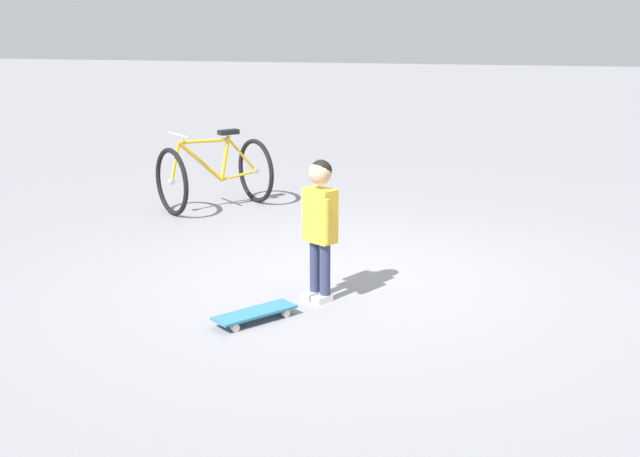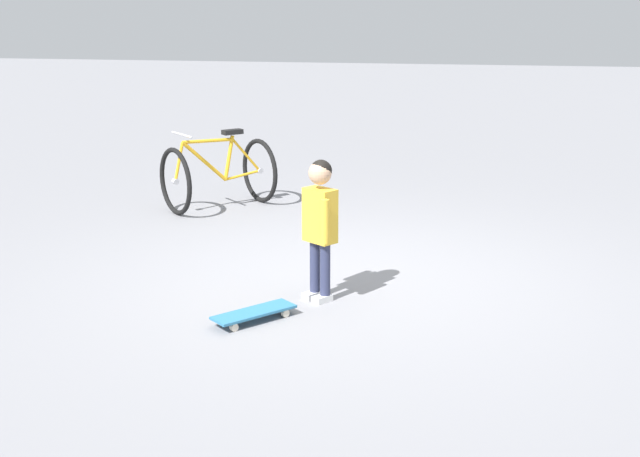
# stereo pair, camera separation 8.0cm
# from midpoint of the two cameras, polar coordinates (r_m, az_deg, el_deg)

# --- Properties ---
(ground_plane) EXTENTS (50.00, 50.00, 0.00)m
(ground_plane) POSITION_cam_midpoint_polar(r_m,az_deg,el_deg) (6.84, 1.92, -3.32)
(ground_plane) COLOR gray
(child_person) EXTENTS (0.37, 0.28, 1.06)m
(child_person) POSITION_cam_midpoint_polar(r_m,az_deg,el_deg) (6.16, 0.37, 0.95)
(child_person) COLOR #2D3351
(child_person) RESTS_ON ground
(skateboard) EXTENTS (0.59, 0.54, 0.07)m
(skateboard) POSITION_cam_midpoint_polar(r_m,az_deg,el_deg) (5.92, -4.10, -5.72)
(skateboard) COLOR teal
(skateboard) RESTS_ON ground
(bicycle_mid) EXTENTS (1.26, 1.25, 0.85)m
(bicycle_mid) POSITION_cam_midpoint_polar(r_m,az_deg,el_deg) (9.12, -6.61, 3.71)
(bicycle_mid) COLOR black
(bicycle_mid) RESTS_ON ground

